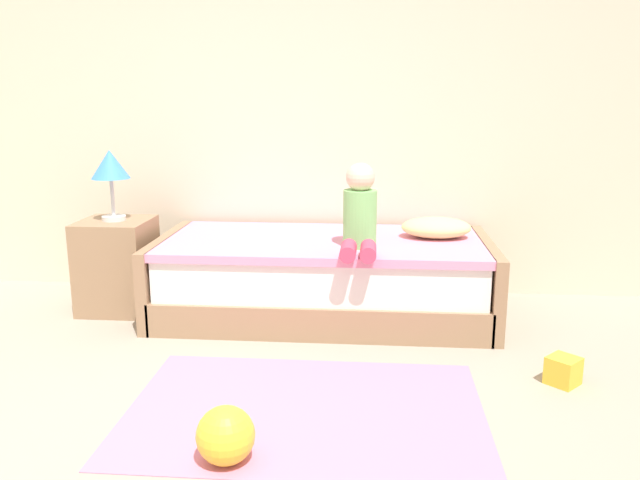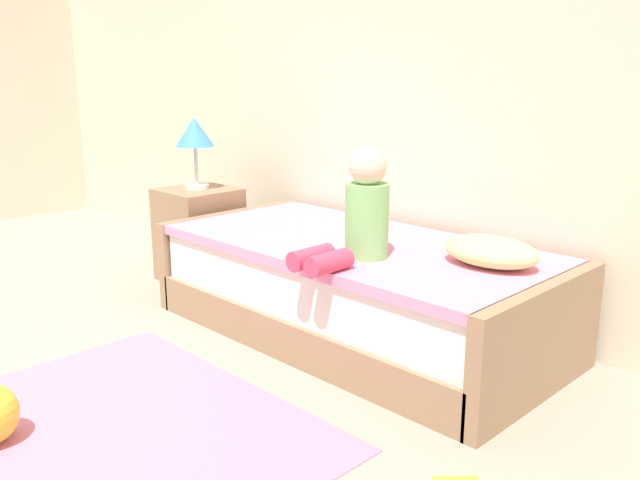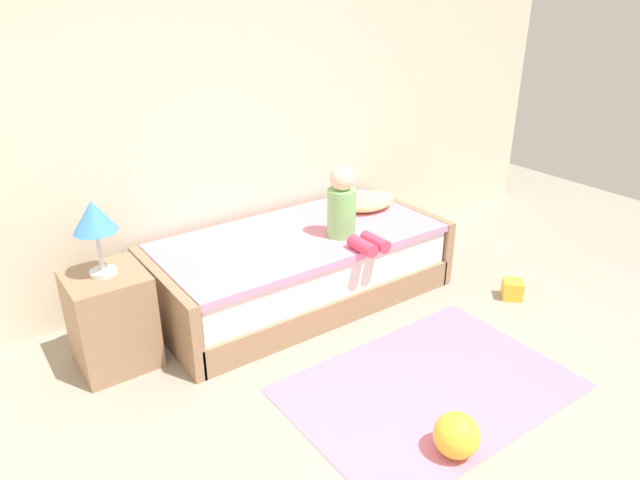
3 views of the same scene
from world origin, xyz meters
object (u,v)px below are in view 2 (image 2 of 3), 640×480
object	(u,v)px
bed	(355,289)
table_lamp	(195,136)
pillow	(491,251)
child_figure	(360,215)
nightstand	(199,235)

from	to	relation	value
bed	table_lamp	distance (m)	1.52
table_lamp	pillow	bearing A→B (deg)	3.12
bed	child_figure	size ratio (longest dim) A/B	4.14
bed	nightstand	world-z (taller)	nightstand
nightstand	table_lamp	world-z (taller)	table_lamp
child_figure	pillow	size ratio (longest dim) A/B	1.16
nightstand	pillow	distance (m)	2.08
bed	table_lamp	bearing A→B (deg)	-179.47
nightstand	pillow	size ratio (longest dim) A/B	1.36
bed	child_figure	world-z (taller)	child_figure
bed	nightstand	xyz separation A→B (m)	(-1.35, -0.01, 0.05)
bed	pillow	xyz separation A→B (m)	(0.71, 0.10, 0.32)
table_lamp	child_figure	world-z (taller)	table_lamp
child_figure	table_lamp	bearing A→B (deg)	172.23
nightstand	child_figure	world-z (taller)	child_figure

